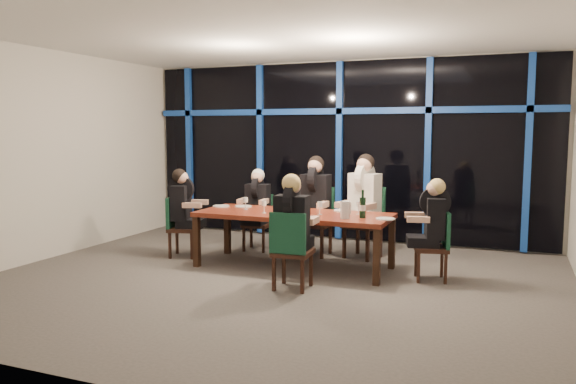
# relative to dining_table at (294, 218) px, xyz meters

# --- Properties ---
(room) EXTENTS (7.04, 7.00, 3.02)m
(room) POSITION_rel_dining_table_xyz_m (0.00, -0.80, 1.34)
(room) COLOR #5D5652
(room) RESTS_ON ground
(window_wall) EXTENTS (6.86, 0.43, 2.94)m
(window_wall) POSITION_rel_dining_table_xyz_m (0.01, 2.13, 0.87)
(window_wall) COLOR black
(window_wall) RESTS_ON ground
(dining_table) EXTENTS (2.60, 1.00, 0.75)m
(dining_table) POSITION_rel_dining_table_xyz_m (0.00, 0.00, 0.00)
(dining_table) COLOR maroon
(dining_table) RESTS_ON ground
(chair_far_left) EXTENTS (0.43, 0.43, 0.86)m
(chair_far_left) POSITION_rel_dining_table_xyz_m (-0.93, 0.89, -0.20)
(chair_far_left) COLOR black
(chair_far_left) RESTS_ON ground
(chair_far_mid) EXTENTS (0.48, 0.48, 1.00)m
(chair_far_mid) POSITION_rel_dining_table_xyz_m (0.01, 0.91, -0.12)
(chair_far_mid) COLOR black
(chair_far_mid) RESTS_ON ground
(chair_far_right) EXTENTS (0.59, 0.59, 1.03)m
(chair_far_right) POSITION_rel_dining_table_xyz_m (0.74, 1.01, -0.11)
(chair_far_right) COLOR black
(chair_far_right) RESTS_ON ground
(chair_end_left) EXTENTS (0.50, 0.50, 0.88)m
(chair_end_left) POSITION_rel_dining_table_xyz_m (-1.81, 0.01, -0.19)
(chair_end_left) COLOR black
(chair_end_left) RESTS_ON ground
(chair_end_right) EXTENTS (0.49, 0.49, 0.86)m
(chair_end_right) POSITION_rel_dining_table_xyz_m (1.88, 0.06, -0.20)
(chair_end_right) COLOR black
(chair_end_right) RESTS_ON ground
(chair_near_mid) EXTENTS (0.45, 0.45, 0.92)m
(chair_near_mid) POSITION_rel_dining_table_xyz_m (0.36, -1.02, -0.17)
(chair_near_mid) COLOR black
(chair_near_mid) RESTS_ON ground
(diner_far_left) EXTENTS (0.44, 0.55, 0.84)m
(diner_far_left) POSITION_rel_dining_table_xyz_m (-0.92, 0.82, 0.14)
(diner_far_left) COLOR black
(diner_far_left) RESTS_ON ground
(diner_far_mid) EXTENTS (0.51, 0.63, 0.98)m
(diner_far_mid) POSITION_rel_dining_table_xyz_m (0.01, 0.83, 0.28)
(diner_far_mid) COLOR black
(diner_far_mid) RESTS_ON ground
(diner_far_right) EXTENTS (0.59, 0.70, 1.00)m
(diner_far_right) POSITION_rel_dining_table_xyz_m (0.72, 0.93, 0.30)
(diner_far_right) COLOR white
(diner_far_right) RESTS_ON ground
(diner_end_left) EXTENTS (0.59, 0.51, 0.86)m
(diner_end_left) POSITION_rel_dining_table_xyz_m (-1.74, 0.02, 0.16)
(diner_end_left) COLOR black
(diner_end_left) RESTS_ON ground
(diner_end_right) EXTENTS (0.58, 0.49, 0.84)m
(diner_end_right) POSITION_rel_dining_table_xyz_m (1.81, 0.05, 0.15)
(diner_end_right) COLOR black
(diner_end_right) RESTS_ON ground
(diner_near_mid) EXTENTS (0.47, 0.58, 0.90)m
(diner_near_mid) POSITION_rel_dining_table_xyz_m (0.36, -0.94, 0.20)
(diner_near_mid) COLOR black
(diner_near_mid) RESTS_ON ground
(plate_far_left) EXTENTS (0.24, 0.24, 0.01)m
(plate_far_left) POSITION_rel_dining_table_xyz_m (-0.88, 0.26, 0.08)
(plate_far_left) COLOR white
(plate_far_left) RESTS_ON dining_table
(plate_far_mid) EXTENTS (0.24, 0.24, 0.01)m
(plate_far_mid) POSITION_rel_dining_table_xyz_m (-0.01, 0.26, 0.08)
(plate_far_mid) COLOR white
(plate_far_mid) RESTS_ON dining_table
(plate_far_right) EXTENTS (0.24, 0.24, 0.01)m
(plate_far_right) POSITION_rel_dining_table_xyz_m (0.57, 0.38, 0.08)
(plate_far_right) COLOR white
(plate_far_right) RESTS_ON dining_table
(plate_end_left) EXTENTS (0.24, 0.24, 0.01)m
(plate_end_left) POSITION_rel_dining_table_xyz_m (-1.19, 0.17, 0.08)
(plate_end_left) COLOR white
(plate_end_left) RESTS_ON dining_table
(plate_end_right) EXTENTS (0.24, 0.24, 0.01)m
(plate_end_right) POSITION_rel_dining_table_xyz_m (1.26, -0.10, 0.08)
(plate_end_right) COLOR white
(plate_end_right) RESTS_ON dining_table
(plate_near_mid) EXTENTS (0.24, 0.24, 0.01)m
(plate_near_mid) POSITION_rel_dining_table_xyz_m (0.33, -0.38, 0.08)
(plate_near_mid) COLOR white
(plate_near_mid) RESTS_ON dining_table
(wine_bottle) EXTENTS (0.08, 0.08, 0.36)m
(wine_bottle) POSITION_rel_dining_table_xyz_m (0.97, -0.08, 0.20)
(wine_bottle) COLOR black
(wine_bottle) RESTS_ON dining_table
(water_pitcher) EXTENTS (0.14, 0.12, 0.22)m
(water_pitcher) POSITION_rel_dining_table_xyz_m (0.78, -0.22, 0.18)
(water_pitcher) COLOR silver
(water_pitcher) RESTS_ON dining_table
(tea_light) EXTENTS (0.05, 0.05, 0.03)m
(tea_light) POSITION_rel_dining_table_xyz_m (-0.01, -0.17, 0.08)
(tea_light) COLOR #FEAB4C
(tea_light) RESTS_ON dining_table
(wine_glass_a) EXTENTS (0.06, 0.06, 0.16)m
(wine_glass_a) POSITION_rel_dining_table_xyz_m (-0.36, -0.17, 0.19)
(wine_glass_a) COLOR silver
(wine_glass_a) RESTS_ON dining_table
(wine_glass_b) EXTENTS (0.07, 0.07, 0.19)m
(wine_glass_b) POSITION_rel_dining_table_xyz_m (0.16, 0.07, 0.20)
(wine_glass_b) COLOR white
(wine_glass_b) RESTS_ON dining_table
(wine_glass_c) EXTENTS (0.07, 0.07, 0.17)m
(wine_glass_c) POSITION_rel_dining_table_xyz_m (0.38, -0.03, 0.19)
(wine_glass_c) COLOR white
(wine_glass_c) RESTS_ON dining_table
(wine_glass_d) EXTENTS (0.07, 0.07, 0.17)m
(wine_glass_d) POSITION_rel_dining_table_xyz_m (-0.73, 0.02, 0.19)
(wine_glass_d) COLOR silver
(wine_glass_d) RESTS_ON dining_table
(wine_glass_e) EXTENTS (0.07, 0.07, 0.17)m
(wine_glass_e) POSITION_rel_dining_table_xyz_m (0.84, 0.19, 0.19)
(wine_glass_e) COLOR silver
(wine_glass_e) RESTS_ON dining_table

